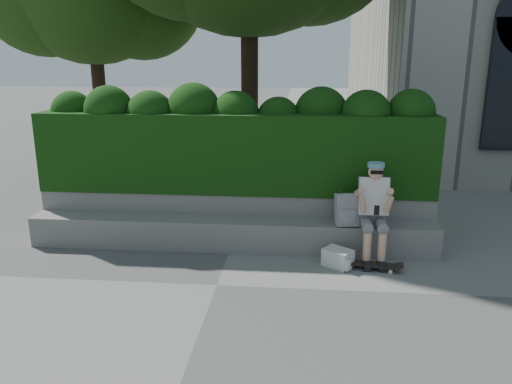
# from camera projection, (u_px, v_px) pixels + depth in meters

# --- Properties ---
(ground) EXTENTS (80.00, 80.00, 0.00)m
(ground) POSITION_uv_depth(u_px,v_px,m) (217.00, 285.00, 6.25)
(ground) COLOR slate
(ground) RESTS_ON ground
(bench_ledge) EXTENTS (6.00, 0.45, 0.45)m
(bench_ledge) POSITION_uv_depth(u_px,v_px,m) (231.00, 234.00, 7.39)
(bench_ledge) COLOR gray
(bench_ledge) RESTS_ON ground
(planter_wall) EXTENTS (6.00, 0.50, 0.75)m
(planter_wall) POSITION_uv_depth(u_px,v_px,m) (235.00, 215.00, 7.81)
(planter_wall) COLOR gray
(planter_wall) RESTS_ON ground
(hedge) EXTENTS (6.00, 1.00, 1.20)m
(hedge) POSITION_uv_depth(u_px,v_px,m) (236.00, 151.00, 7.77)
(hedge) COLOR black
(hedge) RESTS_ON planter_wall
(person) EXTENTS (0.40, 0.76, 1.38)m
(person) POSITION_uv_depth(u_px,v_px,m) (374.00, 207.00, 6.90)
(person) COLOR slate
(person) RESTS_ON ground
(skateboard) EXTENTS (0.77, 0.32, 0.08)m
(skateboard) POSITION_uv_depth(u_px,v_px,m) (371.00, 264.00, 6.71)
(skateboard) COLOR black
(skateboard) RESTS_ON ground
(backpack_plaid) EXTENTS (0.34, 0.22, 0.46)m
(backpack_plaid) POSITION_uv_depth(u_px,v_px,m) (347.00, 210.00, 7.03)
(backpack_plaid) COLOR #9D9DA2
(backpack_plaid) RESTS_ON bench_ledge
(backpack_ground) EXTENTS (0.46, 0.44, 0.24)m
(backpack_ground) POSITION_uv_depth(u_px,v_px,m) (338.00, 258.00, 6.79)
(backpack_ground) COLOR beige
(backpack_ground) RESTS_ON ground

